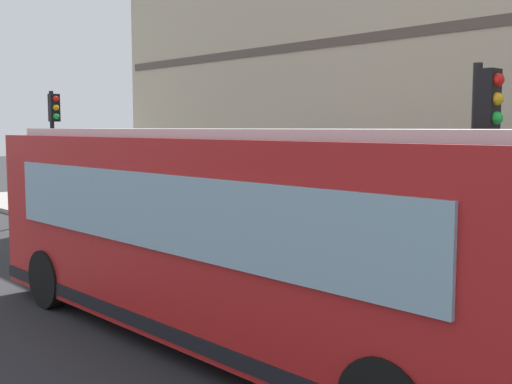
# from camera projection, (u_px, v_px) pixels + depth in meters

# --- Properties ---
(ground) EXTENTS (120.00, 120.00, 0.00)m
(ground) POSITION_uv_depth(u_px,v_px,m) (154.00, 304.00, 11.22)
(ground) COLOR #262628
(sidewalk_curb) EXTENTS (4.03, 40.00, 0.15)m
(sidewalk_curb) POSITION_uv_depth(u_px,v_px,m) (329.00, 263.00, 14.28)
(sidewalk_curb) COLOR gray
(sidewalk_curb) RESTS_ON ground
(building_corner) EXTENTS (7.45, 22.98, 9.56)m
(building_corner) POSITION_uv_depth(u_px,v_px,m) (469.00, 66.00, 17.62)
(building_corner) COLOR beige
(building_corner) RESTS_ON ground
(city_bus_nearside) EXTENTS (2.76, 10.09, 3.07)m
(city_bus_nearside) POSITION_uv_depth(u_px,v_px,m) (237.00, 236.00, 9.10)
(city_bus_nearside) COLOR red
(city_bus_nearside) RESTS_ON ground
(traffic_light_near_corner) EXTENTS (0.32, 0.49, 3.91)m
(traffic_light_near_corner) POSITION_uv_depth(u_px,v_px,m) (483.00, 142.00, 9.65)
(traffic_light_near_corner) COLOR black
(traffic_light_near_corner) RESTS_ON sidewalk_curb
(traffic_light_down_block) EXTENTS (0.32, 0.49, 4.13)m
(traffic_light_down_block) POSITION_uv_depth(u_px,v_px,m) (54.00, 129.00, 21.06)
(traffic_light_down_block) COLOR black
(traffic_light_down_block) RESTS_ON sidewalk_curb
(fire_hydrant) EXTENTS (0.35, 0.35, 0.74)m
(fire_hydrant) POSITION_uv_depth(u_px,v_px,m) (239.00, 239.00, 14.78)
(fire_hydrant) COLOR gold
(fire_hydrant) RESTS_ON sidewalk_curb
(pedestrian_near_hydrant) EXTENTS (0.32, 0.32, 1.61)m
(pedestrian_near_hydrant) POSITION_uv_depth(u_px,v_px,m) (130.00, 197.00, 18.67)
(pedestrian_near_hydrant) COLOR #3F8C4C
(pedestrian_near_hydrant) RESTS_ON sidewalk_curb
(pedestrian_by_light_pole) EXTENTS (0.32, 0.32, 1.56)m
(pedestrian_by_light_pole) POSITION_uv_depth(u_px,v_px,m) (508.00, 248.00, 10.92)
(pedestrian_by_light_pole) COLOR gold
(pedestrian_by_light_pole) RESTS_ON sidewalk_curb
(pedestrian_near_building_entrance) EXTENTS (0.32, 0.32, 1.56)m
(pedestrian_near_building_entrance) POSITION_uv_depth(u_px,v_px,m) (429.00, 223.00, 13.85)
(pedestrian_near_building_entrance) COLOR gold
(pedestrian_near_building_entrance) RESTS_ON sidewalk_curb
(pedestrian_walking_along_curb) EXTENTS (0.32, 0.32, 1.55)m
(pedestrian_walking_along_curb) POSITION_uv_depth(u_px,v_px,m) (151.00, 205.00, 16.94)
(pedestrian_walking_along_curb) COLOR #3359A5
(pedestrian_walking_along_curb) RESTS_ON sidewalk_curb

